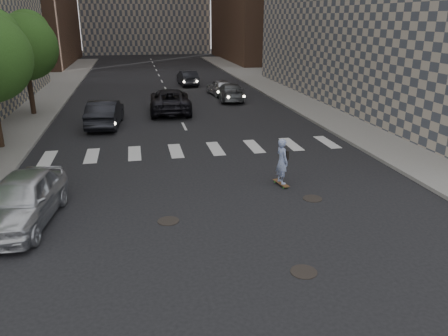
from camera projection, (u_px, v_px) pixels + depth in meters
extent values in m
plane|color=black|center=(237.00, 232.00, 13.40)|extent=(160.00, 160.00, 0.00)
cube|color=gray|center=(357.00, 99.00, 34.63)|extent=(13.00, 80.00, 0.15)
cube|color=black|center=(358.00, 87.00, 27.82)|extent=(0.30, 18.00, 4.00)
cylinder|color=#382619|center=(31.00, 93.00, 28.69)|extent=(0.32, 0.32, 2.80)
sphere|color=#234416|center=(24.00, 47.00, 27.73)|extent=(4.20, 4.20, 4.20)
sphere|color=#234416|center=(28.00, 32.00, 28.03)|extent=(2.80, 2.80, 2.80)
cylinder|color=black|center=(304.00, 272.00, 11.31)|extent=(0.70, 0.70, 0.02)
cylinder|color=black|center=(168.00, 221.00, 14.13)|extent=(0.70, 0.70, 0.02)
cylinder|color=black|center=(313.00, 199.00, 15.87)|extent=(0.70, 0.70, 0.02)
cube|color=brown|center=(281.00, 183.00, 17.14)|extent=(0.42, 0.98, 0.02)
cylinder|color=green|center=(283.00, 188.00, 16.83)|extent=(0.04, 0.07, 0.06)
cylinder|color=green|center=(287.00, 187.00, 16.89)|extent=(0.04, 0.07, 0.06)
cylinder|color=green|center=(275.00, 182.00, 17.42)|extent=(0.04, 0.07, 0.06)
cylinder|color=green|center=(279.00, 181.00, 17.48)|extent=(0.04, 0.07, 0.06)
imported|color=#96AADA|center=(282.00, 161.00, 16.84)|extent=(0.55, 0.72, 1.79)
cube|color=black|center=(286.00, 155.00, 16.88)|extent=(0.16, 0.31, 0.34)
imported|color=silver|center=(22.00, 200.00, 13.76)|extent=(2.53, 4.95, 1.61)
imported|color=black|center=(105.00, 113.00, 26.14)|extent=(2.14, 4.99, 1.60)
imported|color=#54585C|center=(230.00, 92.00, 34.41)|extent=(2.24, 4.78, 1.35)
imported|color=black|center=(170.00, 100.00, 30.07)|extent=(2.96, 5.93, 1.61)
imported|color=silver|center=(220.00, 87.00, 36.62)|extent=(2.05, 4.11, 1.34)
imported|color=black|center=(188.00, 78.00, 41.97)|extent=(1.75, 4.38, 1.42)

